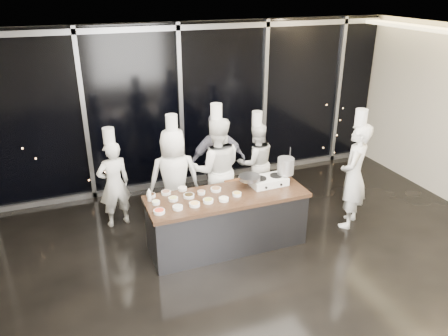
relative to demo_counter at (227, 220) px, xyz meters
The scene contains 15 objects.
ground 1.01m from the demo_counter, 90.00° to the right, with size 9.00×9.00×0.00m, color black.
room_shell 2.01m from the demo_counter, 78.94° to the right, with size 9.02×7.02×3.21m.
window_wall 2.78m from the demo_counter, 90.00° to the left, with size 8.90×0.11×3.20m.
demo_counter is the anchor object (origin of this frame).
stove 0.91m from the demo_counter, ahead, with size 0.59×0.39×0.14m.
frying_pan 0.75m from the demo_counter, 15.51° to the left, with size 0.60×0.35×0.06m.
stock_pot 1.27m from the demo_counter, ahead, with size 0.26×0.26×0.26m, color silver.
prep_bowls 0.75m from the demo_counter, behind, with size 1.37×0.73×0.05m.
squeeze_bottle 1.28m from the demo_counter, 168.96° to the left, with size 0.06×0.06×0.21m.
chef_far_left 2.03m from the demo_counter, 139.58° to the left, with size 0.62×0.47×1.74m.
chef_left 1.18m from the demo_counter, 121.53° to the left, with size 0.91×0.65×1.96m.
chef_center 1.05m from the demo_counter, 79.81° to the left, with size 1.02×0.87×2.07m.
guest 1.33m from the demo_counter, 76.70° to the left, with size 1.06×0.45×1.81m.
chef_right 1.73m from the demo_counter, 50.41° to the left, with size 0.75×0.59×1.74m.
chef_side 2.25m from the demo_counter, ahead, with size 0.78×0.77×2.05m.
Camera 1 is at (-2.15, -4.60, 3.91)m, focal length 35.00 mm.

